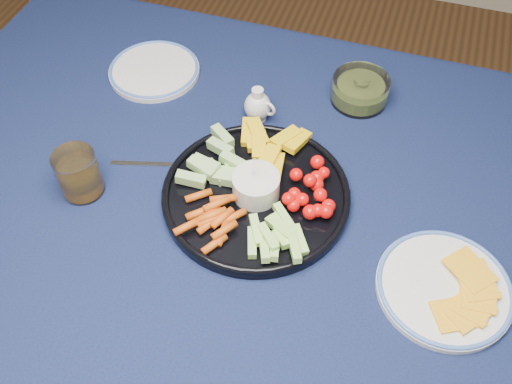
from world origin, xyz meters
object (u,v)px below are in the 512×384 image
(crudite_platter, at_px, (255,192))
(side_plate_extra, at_px, (154,70))
(creamer_pitcher, at_px, (258,106))
(pickle_bowl, at_px, (360,91))
(dining_table, at_px, (287,235))
(cheese_plate, at_px, (445,287))
(juice_tumbler, at_px, (79,176))

(crudite_platter, distance_m, side_plate_extra, 0.43)
(creamer_pitcher, height_order, pickle_bowl, creamer_pitcher)
(creamer_pitcher, bearing_deg, crudite_platter, -73.68)
(crudite_platter, relative_size, pickle_bowl, 2.87)
(dining_table, height_order, cheese_plate, cheese_plate)
(creamer_pitcher, height_order, juice_tumbler, juice_tumbler)
(crudite_platter, relative_size, side_plate_extra, 1.72)
(creamer_pitcher, xyz_separation_m, side_plate_extra, (-0.27, 0.07, -0.03))
(crudite_platter, relative_size, juice_tumbler, 3.76)
(creamer_pitcher, xyz_separation_m, pickle_bowl, (0.19, 0.12, -0.01))
(crudite_platter, relative_size, creamer_pitcher, 4.52)
(dining_table, xyz_separation_m, creamer_pitcher, (-0.13, 0.21, 0.12))
(creamer_pitcher, bearing_deg, pickle_bowl, 32.23)
(crudite_platter, xyz_separation_m, juice_tumbler, (-0.32, -0.08, 0.02))
(crudite_platter, bearing_deg, dining_table, -3.18)
(dining_table, bearing_deg, juice_tumbler, -168.76)
(crudite_platter, xyz_separation_m, side_plate_extra, (-0.33, 0.28, -0.01))
(pickle_bowl, height_order, side_plate_extra, pickle_bowl)
(dining_table, distance_m, pickle_bowl, 0.36)
(dining_table, distance_m, side_plate_extra, 0.50)
(cheese_plate, bearing_deg, juice_tumbler, 179.36)
(crudite_platter, height_order, juice_tumbler, crudite_platter)
(juice_tumbler, bearing_deg, cheese_plate, -0.64)
(cheese_plate, bearing_deg, crudite_platter, 166.28)
(dining_table, bearing_deg, crudite_platter, 176.82)
(pickle_bowl, height_order, juice_tumbler, juice_tumbler)
(dining_table, xyz_separation_m, side_plate_extra, (-0.40, 0.28, 0.10))
(cheese_plate, distance_m, side_plate_extra, 0.79)
(dining_table, height_order, juice_tumbler, juice_tumbler)
(creamer_pitcher, relative_size, cheese_plate, 0.34)
(dining_table, bearing_deg, side_plate_extra, 145.20)
(crudite_platter, xyz_separation_m, creamer_pitcher, (-0.06, 0.21, 0.01))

